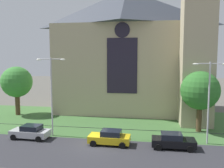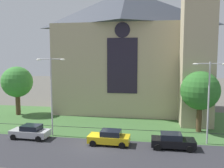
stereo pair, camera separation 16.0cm
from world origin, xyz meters
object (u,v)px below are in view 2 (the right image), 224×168
Objects in this scene: church_building at (131,49)px; parked_car_black at (172,141)px; tree_left_far at (17,82)px; streetlamp_far at (209,92)px; tree_right_near at (200,91)px; parked_car_yellow at (109,137)px; parked_car_silver at (30,132)px; streetlamp_near at (51,87)px.

church_building reaches higher than parked_car_black.
streetlamp_far is at bearing -18.85° from tree_left_far.
tree_right_near is 12.33m from parked_car_yellow.
church_building reaches higher than tree_left_far.
tree_right_near is 1.73× the size of parked_car_black.
parked_car_silver is 8.94m from parked_car_yellow.
church_building is at bearing 62.92° from streetlamp_near.
parked_car_silver is (7.49, -10.29, -4.37)m from tree_left_far.
parked_car_black is (-3.57, -6.14, -4.21)m from tree_right_near.
parked_car_yellow is at bearing -33.26° from tree_left_far.
parked_car_black is (15.19, -0.49, 0.00)m from parked_car_silver.
streetlamp_near reaches higher than parked_car_yellow.
streetlamp_near is at bearing -144.50° from parked_car_silver.
parked_car_black is (6.27, -0.02, 0.00)m from parked_car_yellow.
church_building is 18.80m from tree_left_far.
tree_left_far reaches higher than tree_right_near.
church_building is at bearing -90.91° from parked_car_yellow.
church_building is 6.18× the size of parked_car_black.
church_building is 14.94m from tree_right_near.
tree_right_near is at bearing 14.49° from streetlamp_near.
parked_car_black is (13.19, -1.81, -4.86)m from streetlamp_near.
parked_car_yellow is (16.41, -10.76, -4.37)m from tree_left_far.
streetlamp_far reaches higher than tree_left_far.
tree_left_far is at bearing -160.97° from church_building.
tree_right_near reaches higher than parked_car_black.
parked_car_black is at bearing -178.76° from parked_car_yellow.
tree_left_far is 20.10m from parked_car_yellow.
streetlamp_far is at bearing -58.27° from church_building.
streetlamp_far is (0.03, -4.33, 0.41)m from tree_right_near.
tree_left_far is at bearing 136.61° from streetlamp_near.
parked_car_yellow is at bearing 179.13° from parked_car_silver.
streetlamp_far is 6.13m from parked_car_black.
streetlamp_near reaches higher than tree_right_near.
church_building reaches higher than tree_right_near.
church_building is at bearing 108.39° from parked_car_black.
streetlamp_far is at bearing -173.83° from parked_car_silver.
tree_left_far is 13.45m from parked_car_silver.
tree_left_far is (-17.09, -5.89, -5.16)m from church_building.
tree_right_near is 1.71× the size of parked_car_silver.
church_building reaches higher than streetlamp_near.
parked_car_yellow is (6.92, -1.79, -4.86)m from streetlamp_near.
parked_car_yellow is at bearing -14.50° from streetlamp_near.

